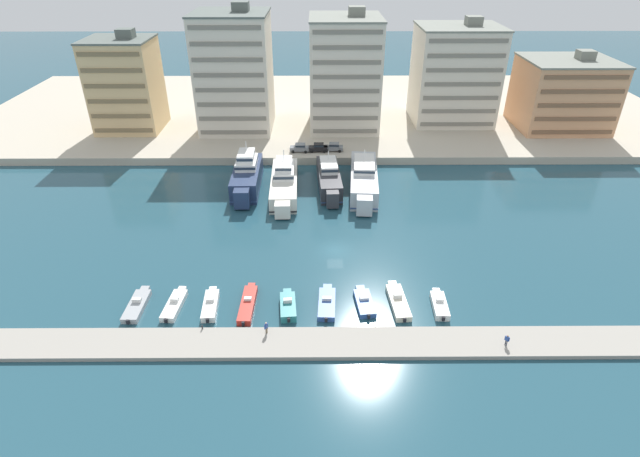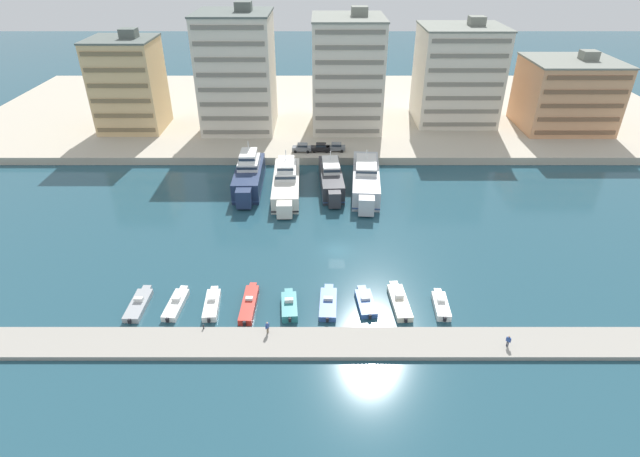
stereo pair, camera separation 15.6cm
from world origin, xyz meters
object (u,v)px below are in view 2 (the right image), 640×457
object	(u,v)px
yacht_charcoal_mid_left	(329,178)
motorboat_cream_right	(398,301)
yacht_ivory_left	(284,182)
motorboat_blue_center_right	(327,303)
car_grey_far_left	(300,147)
motorboat_white_far_right	(439,305)
motorboat_white_left	(174,304)
car_black_left	(319,147)
motorboat_white_mid_left	(210,304)
motorboat_red_center_left	(248,304)
motorboat_grey_far_left	(137,305)
car_grey_mid_left	(334,147)
yacht_navy_far_left	(247,176)
motorboat_teal_center	(288,306)
yacht_silver_center_left	(364,179)
motorboat_blue_mid_right	(364,302)
pedestrian_mid_deck	(266,327)
pedestrian_near_edge	(507,340)

from	to	relation	value
yacht_charcoal_mid_left	motorboat_cream_right	size ratio (longest dim) A/B	2.21
yacht_ivory_left	motorboat_blue_center_right	world-z (taller)	yacht_ivory_left
car_grey_far_left	motorboat_white_far_right	bearing A→B (deg)	-68.57
motorboat_white_left	car_grey_far_left	size ratio (longest dim) A/B	1.70
motorboat_blue_center_right	car_black_left	distance (m)	49.91
motorboat_white_mid_left	yacht_charcoal_mid_left	bearing A→B (deg)	65.45
car_black_left	motorboat_red_center_left	bearing A→B (deg)	-100.68
car_grey_far_left	car_black_left	distance (m)	3.99
yacht_ivory_left	yacht_charcoal_mid_left	size ratio (longest dim) A/B	1.18
motorboat_white_mid_left	yacht_ivory_left	bearing A→B (deg)	77.02
motorboat_grey_far_left	car_grey_mid_left	bearing A→B (deg)	61.51
motorboat_blue_center_right	yacht_navy_far_left	bearing A→B (deg)	112.39
motorboat_teal_center	motorboat_white_far_right	size ratio (longest dim) A/B	1.01
car_black_left	yacht_silver_center_left	bearing A→B (deg)	-59.91
motorboat_grey_far_left	motorboat_blue_center_right	world-z (taller)	motorboat_grey_far_left
motorboat_grey_far_left	motorboat_white_mid_left	bearing A→B (deg)	-0.40
motorboat_grey_far_left	motorboat_blue_mid_right	distance (m)	29.90
motorboat_red_center_left	motorboat_blue_center_right	size ratio (longest dim) A/B	1.13
motorboat_grey_far_left	motorboat_red_center_left	world-z (taller)	motorboat_grey_far_left
motorboat_cream_right	pedestrian_mid_deck	size ratio (longest dim) A/B	4.86
yacht_silver_center_left	motorboat_teal_center	world-z (taller)	yacht_silver_center_left
motorboat_grey_far_left	car_grey_far_left	distance (m)	53.85
car_grey_far_left	yacht_ivory_left	bearing A→B (deg)	-98.87
yacht_ivory_left	motorboat_cream_right	world-z (taller)	yacht_ivory_left
yacht_silver_center_left	car_grey_mid_left	xyz separation A→B (m)	(-5.30, 15.16, 0.55)
motorboat_white_mid_left	motorboat_cream_right	world-z (taller)	motorboat_cream_right
motorboat_grey_far_left	car_grey_far_left	world-z (taller)	car_grey_far_left
motorboat_red_center_left	motorboat_blue_center_right	distance (m)	10.40
car_black_left	pedestrian_near_edge	xyz separation A→B (m)	(21.92, -57.94, -1.17)
yacht_silver_center_left	pedestrian_mid_deck	size ratio (longest dim) A/B	13.48
motorboat_cream_right	car_grey_far_left	world-z (taller)	car_grey_far_left
motorboat_white_mid_left	motorboat_cream_right	distance (m)	24.73
motorboat_grey_far_left	yacht_charcoal_mid_left	bearing A→B (deg)	53.95
yacht_navy_far_left	motorboat_blue_center_right	world-z (taller)	yacht_navy_far_left
motorboat_blue_center_right	car_grey_far_left	size ratio (longest dim) A/B	1.77
motorboat_white_left	motorboat_white_mid_left	world-z (taller)	motorboat_white_mid_left
pedestrian_mid_deck	yacht_navy_far_left	bearing A→B (deg)	99.92
yacht_silver_center_left	car_grey_mid_left	bearing A→B (deg)	109.27
motorboat_white_left	pedestrian_mid_deck	size ratio (longest dim) A/B	4.23
motorboat_blue_mid_right	motorboat_cream_right	world-z (taller)	motorboat_cream_right
yacht_navy_far_left	yacht_silver_center_left	size ratio (longest dim) A/B	0.82
pedestrian_near_edge	car_grey_far_left	bearing A→B (deg)	114.14
yacht_charcoal_mid_left	pedestrian_mid_deck	world-z (taller)	yacht_charcoal_mid_left
motorboat_white_left	motorboat_white_mid_left	distance (m)	4.74
motorboat_teal_center	car_black_left	world-z (taller)	car_black_left
yacht_ivory_left	motorboat_blue_mid_right	size ratio (longest dim) A/B	3.24
motorboat_blue_center_right	motorboat_cream_right	distance (m)	9.44
yacht_ivory_left	motorboat_white_far_right	distance (m)	40.85
yacht_silver_center_left	motorboat_cream_right	size ratio (longest dim) A/B	2.77
car_grey_far_left	car_grey_mid_left	distance (m)	7.33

